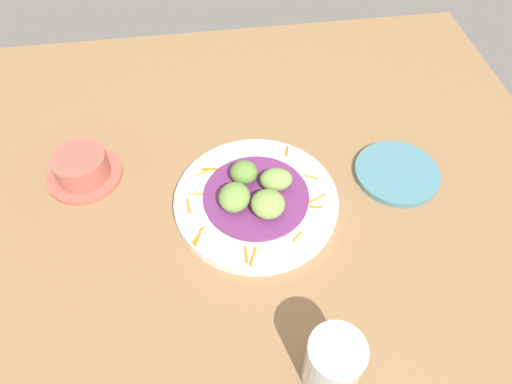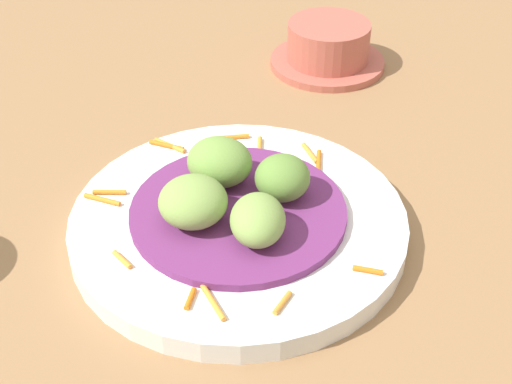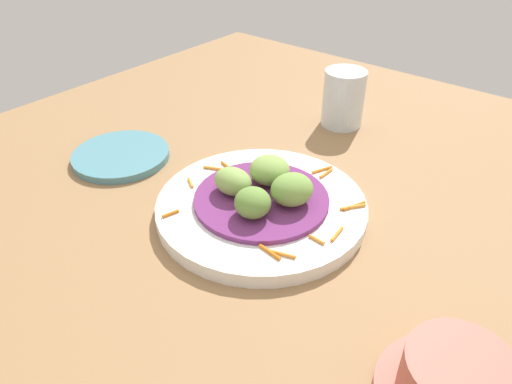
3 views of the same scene
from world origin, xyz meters
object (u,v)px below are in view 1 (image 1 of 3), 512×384
Objects in this scene: guac_scoop_left at (244,172)px; water_glass at (333,363)px; side_plate_small at (397,173)px; main_plate at (256,201)px; terracotta_bowl at (82,168)px; guac_scoop_right at (268,205)px; guac_scoop_center at (235,197)px; guac_scoop_back at (276,179)px.

guac_scoop_left is 32.75cm from water_glass.
water_glass is at bearing -122.15° from side_plate_small.
terracotta_bowl is at bearing 160.24° from main_plate.
main_plate is 5.10cm from guac_scoop_right.
guac_scoop_left is 26.78cm from side_plate_small.
guac_scoop_left is at bearing -13.89° from terracotta_bowl.
guac_scoop_center is 27.47cm from terracotta_bowl.
water_glass reaches higher than guac_scoop_back.
guac_scoop_right is at bearing -112.93° from guac_scoop_back.
water_glass reaches higher than guac_scoop_left.
main_plate is at bearing -67.93° from guac_scoop_left.
water_glass is (5.33, -28.52, 3.81)cm from main_plate.
guac_scoop_back is 0.36× the size of side_plate_small.
terracotta_bowl is (-24.80, 11.61, -2.23)cm from guac_scoop_center.
guac_scoop_back reaches higher than side_plate_small.
guac_scoop_center reaches higher than guac_scoop_left.
guac_scoop_back is 33.09cm from terracotta_bowl.
guac_scoop_back is at bearing -176.07° from side_plate_small.
guac_scoop_left is 0.86× the size of guac_scoop_back.
water_glass is (3.90, -24.99, 0.41)cm from guac_scoop_right.
guac_scoop_center is 1.02× the size of guac_scoop_back.
water_glass is (33.66, -38.70, 2.51)cm from terracotta_bowl.
side_plate_small is 53.93cm from terracotta_bowl.
guac_scoop_left is 0.84× the size of guac_scoop_right.
main_plate is 25.25cm from side_plate_small.
terracotta_bowl is 51.35cm from water_glass.
main_plate is at bearing 112.07° from guac_scoop_right.
guac_scoop_center is 1.01× the size of guac_scoop_right.
guac_scoop_back is 0.41× the size of terracotta_bowl.
terracotta_bowl reaches higher than side_plate_small.
water_glass is (6.76, -32.04, 0.44)cm from guac_scoop_left.
side_plate_small is at bearing -7.75° from terracotta_bowl.
guac_scoop_right is at bearing -67.93° from main_plate.
terracotta_bowl is at bearing 172.25° from side_plate_small.
terracotta_bowl is at bearing 131.02° from water_glass.
guac_scoop_back reaches higher than terracotta_bowl.
main_plate is at bearing -173.38° from side_plate_small.
guac_scoop_back is at bearing 93.45° from water_glass.
main_plate is 5.06× the size of guac_scoop_right.
side_plate_small is (25.08, 2.91, -0.36)cm from main_plate.
terracotta_bowl is (-29.76, 13.70, -2.10)cm from guac_scoop_right.
guac_scoop_left is 7.61cm from guac_scoop_right.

